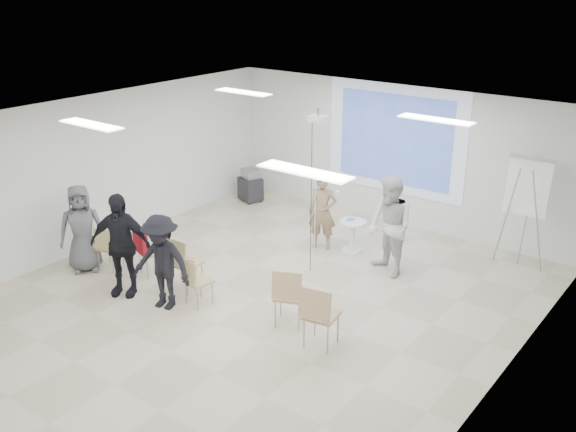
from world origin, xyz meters
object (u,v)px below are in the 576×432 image
Objects in this scene: player_right at (390,221)px; laptop at (187,261)px; pedestal_table at (352,234)px; av_cart at (250,186)px; audience_mid at (161,256)px; flipchart_easel at (528,187)px; audience_outer at (81,223)px; chair_right_inner at (288,293)px; chair_far_left at (107,245)px; chair_right_far at (319,312)px; chair_center at (195,278)px; chair_left_mid at (147,249)px; player_left at (323,207)px; chair_left_inner at (182,260)px; audience_left at (120,237)px.

laptop is at bearing -107.39° from player_right.
av_cart is (-3.52, 1.07, 0.00)m from pedestal_table.
player_right reaches higher than audience_mid.
av_cart is (-6.32, -0.24, -1.18)m from flipchart_easel.
pedestal_table is 3.98m from audience_mid.
chair_right_inner is at bearing -44.61° from audience_outer.
chair_far_left is at bearing -143.09° from flipchart_easel.
audience_mid is at bearing -179.28° from chair_right_far.
laptop is (-2.45, -2.61, -0.49)m from player_right.
chair_right_inner is 0.53× the size of audience_outer.
chair_right_inner is 5.89m from av_cart.
audience_mid reaches higher than chair_center.
chair_right_far is (3.82, -0.12, 0.08)m from chair_left_mid.
chair_right_far is at bearing 11.15° from chair_center.
audience_mid is (-2.70, -0.52, 0.32)m from chair_right_far.
audience_outer is at bearing 165.80° from audience_mid.
pedestal_table is at bearing 70.94° from chair_left_mid.
player_left reaches higher than chair_left_mid.
audience_mid is at bearing -46.21° from av_cart.
audience_outer is 0.87× the size of flipchart_easel.
laptop is at bearing -135.90° from flipchart_easel.
player_right is at bearing -137.27° from flipchart_easel.
chair_left_inner is 0.98× the size of chair_right_far.
chair_left_mid is 4.33m from av_cart.
av_cart is at bearing 37.27° from audience_outer.
player_right is at bearing 58.44° from chair_right_inner.
flipchart_easel reaches higher than chair_right_inner.
chair_left_inner reaches higher than laptop.
chair_left_mid is at bearing 168.04° from chair_right_far.
chair_left_mid is 1.08× the size of av_cart.
flipchart_easel reaches higher than laptop.
chair_left_inner reaches higher than chair_right_inner.
chair_center is 5.19m from av_cart.
av_cart reaches higher than laptop.
chair_right_inner reaches higher than chair_left_mid.
player_right is 2.08× the size of chair_left_inner.
player_left is at bearing 36.60° from chair_far_left.
chair_right_far is (0.72, -0.22, 0.01)m from chair_right_inner.
chair_right_inner is at bearing -179.11° from laptop.
av_cart is (-2.10, 4.12, -0.16)m from laptop.
flipchart_easel is at bearing 70.27° from player_right.
chair_right_far is at bearing -108.47° from flipchart_easel.
pedestal_table is 0.36× the size of audience_mid.
av_cart is at bearing -172.54° from player_right.
chair_right_far is at bearing -17.45° from audience_left.
player_left is 1.63m from player_right.
chair_far_left is 3.85m from chair_right_inner.
player_left is at bearing -3.23° from audience_outer.
audience_mid is 1.00× the size of audience_outer.
pedestal_table is 3.10m from chair_right_inner.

